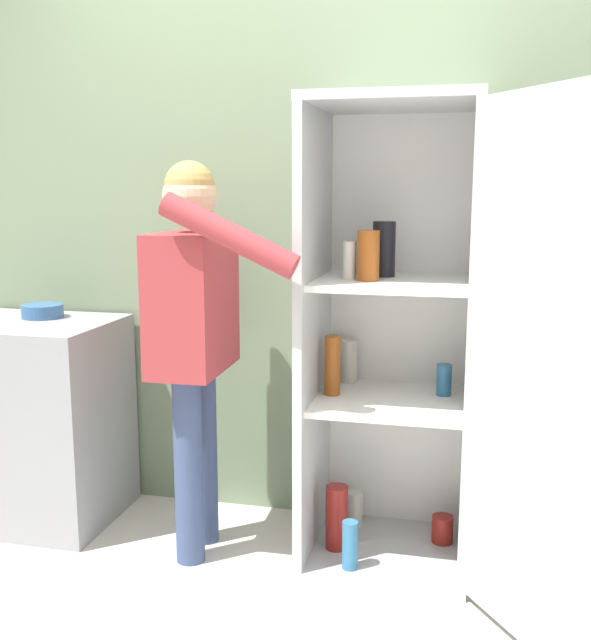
# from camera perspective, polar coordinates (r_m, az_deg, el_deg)

# --- Properties ---
(ground_plane) EXTENTS (12.00, 12.00, 0.00)m
(ground_plane) POSITION_cam_1_polar(r_m,az_deg,el_deg) (2.69, -1.69, -22.76)
(ground_plane) COLOR beige
(wall_back) EXTENTS (7.00, 0.06, 2.55)m
(wall_back) POSITION_cam_1_polar(r_m,az_deg,el_deg) (3.22, 2.77, 6.84)
(wall_back) COLOR gray
(wall_back) RESTS_ON ground_plane
(refrigerator) EXTENTS (1.03, 1.12, 1.78)m
(refrigerator) POSITION_cam_1_polar(r_m,az_deg,el_deg) (2.80, 9.46, -2.02)
(refrigerator) COLOR #B7BABC
(refrigerator) RESTS_ON ground_plane
(person) EXTENTS (0.61, 0.58, 1.56)m
(person) POSITION_cam_1_polar(r_m,az_deg,el_deg) (2.90, -7.68, 0.46)
(person) COLOR #384770
(person) RESTS_ON ground_plane
(counter) EXTENTS (0.72, 0.58, 0.89)m
(counter) POSITION_cam_1_polar(r_m,az_deg,el_deg) (3.53, -19.29, -7.20)
(counter) COLOR gray
(counter) RESTS_ON ground_plane
(bowl) EXTENTS (0.18, 0.18, 0.06)m
(bowl) POSITION_cam_1_polar(r_m,az_deg,el_deg) (3.50, -18.72, 0.65)
(bowl) COLOR #335B8E
(bowl) RESTS_ON counter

